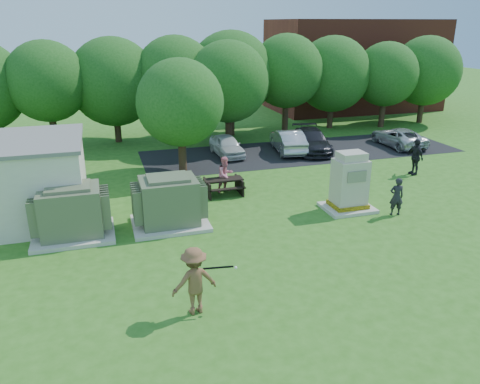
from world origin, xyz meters
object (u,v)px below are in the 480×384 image
object	(u,v)px
transformer_left	(71,213)
car_white	(227,145)
transformer_right	(169,203)
batter	(194,281)
car_silver_a	(288,141)
person_at_picnic	(225,175)
car_silver_b	(398,137)
car_dark	(311,141)
person_by_generator	(397,197)
person_walking_right	(415,157)
generator_cabinet	(349,185)
picnic_table	(223,185)

from	to	relation	value
transformer_left	car_white	world-z (taller)	transformer_left
transformer_right	batter	world-z (taller)	transformer_right
batter	car_silver_a	size ratio (longest dim) A/B	0.46
transformer_left	person_at_picnic	world-z (taller)	transformer_left
batter	car_silver_b	size ratio (longest dim) A/B	0.46
person_at_picnic	batter	bearing A→B (deg)	-131.36
transformer_right	car_silver_a	distance (m)	12.84
car_white	car_dark	xyz separation A→B (m)	(5.39, -0.61, 0.07)
person_by_generator	car_dark	xyz separation A→B (m)	(1.05, 10.62, -0.13)
transformer_right	person_walking_right	size ratio (longest dim) A/B	1.54
car_white	car_silver_a	distance (m)	3.93
transformer_left	car_silver_b	size ratio (longest dim) A/B	0.69
transformer_left	person_walking_right	bearing A→B (deg)	9.51
generator_cabinet	car_silver_b	bearing A→B (deg)	46.00
car_white	generator_cabinet	bearing A→B (deg)	-77.47
picnic_table	car_dark	world-z (taller)	car_dark
transformer_right	generator_cabinet	world-z (taller)	generator_cabinet
generator_cabinet	car_dark	size ratio (longest dim) A/B	0.54
transformer_right	picnic_table	xyz separation A→B (m)	(3.00, 2.86, -0.48)
generator_cabinet	person_at_picnic	distance (m)	5.88
car_white	transformer_left	bearing A→B (deg)	-134.88
transformer_left	person_by_generator	size ratio (longest dim) A/B	1.83
generator_cabinet	person_walking_right	bearing A→B (deg)	30.40
transformer_left	car_silver_a	bearing A→B (deg)	36.20
picnic_table	car_white	xyz separation A→B (m)	(2.00, 6.68, 0.14)
transformer_left	person_by_generator	world-z (taller)	transformer_left
person_at_picnic	person_walking_right	size ratio (longest dim) A/B	0.90
transformer_left	car_dark	world-z (taller)	transformer_left
transformer_left	car_silver_b	xyz separation A→B (m)	(20.16, 8.50, -0.37)
person_at_picnic	person_walking_right	world-z (taller)	person_walking_right
batter	car_dark	bearing A→B (deg)	-132.65
person_walking_right	car_dark	xyz separation A→B (m)	(-3.24, 6.03, -0.29)
car_white	picnic_table	bearing A→B (deg)	-109.18
picnic_table	person_by_generator	distance (m)	7.81
batter	car_silver_a	xyz separation A→B (m)	(9.17, 15.47, -0.28)
transformer_left	generator_cabinet	size ratio (longest dim) A/B	1.16
batter	car_white	distance (m)	16.63
picnic_table	person_at_picnic	bearing A→B (deg)	59.64
batter	car_silver_b	world-z (taller)	batter
person_by_generator	generator_cabinet	bearing A→B (deg)	-20.62
person_at_picnic	transformer_right	bearing A→B (deg)	-156.33
car_silver_a	car_dark	size ratio (longest dim) A/B	0.91
person_walking_right	car_silver_a	world-z (taller)	person_walking_right
transformer_right	car_silver_b	world-z (taller)	transformer_right
person_at_picnic	generator_cabinet	bearing A→B (deg)	-60.81
transformer_left	car_white	size ratio (longest dim) A/B	0.82
car_dark	person_at_picnic	bearing A→B (deg)	-128.96
picnic_table	car_white	world-z (taller)	car_white
batter	car_silver_b	bearing A→B (deg)	-146.21
person_walking_right	car_silver_b	distance (m)	6.28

